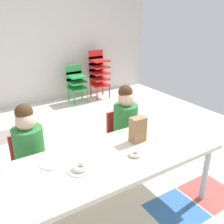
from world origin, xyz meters
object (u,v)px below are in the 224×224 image
seated_child_near_camera (29,144)px  donut_powdered_loose (135,154)px  paper_bag_brown (138,129)px  kid_chair_red_stack (99,72)px  donut_powdered_on_plate (80,167)px  paper_plate_center_table (52,163)px  seated_child_middle_seat (125,118)px  paper_plate_near_edge (80,170)px  craft_table (112,161)px  kid_chair_green_stack (76,81)px

seated_child_near_camera → donut_powdered_loose: seated_child_near_camera is taller
paper_bag_brown → donut_powdered_loose: 0.26m
kid_chair_red_stack → donut_powdered_loose: 3.15m
seated_child_near_camera → donut_powdered_on_plate: (0.20, -0.61, 0.04)m
donut_powdered_on_plate → paper_bag_brown: bearing=11.3°
kid_chair_red_stack → paper_plate_center_table: kid_chair_red_stack is taller
seated_child_middle_seat → kid_chair_red_stack: (0.92, 2.20, -0.04)m
seated_child_near_camera → paper_bag_brown: (0.81, -0.49, 0.13)m
paper_plate_near_edge → paper_plate_center_table: (-0.14, 0.19, 0.00)m
kid_chair_red_stack → paper_bag_brown: (-1.13, -2.69, 0.17)m
seated_child_near_camera → donut_powdered_loose: size_ratio=8.97×
craft_table → donut_powdered_loose: 0.19m
seated_child_middle_seat → kid_chair_green_stack: bearing=78.8°
seated_child_near_camera → donut_powdered_on_plate: seated_child_near_camera is taller
paper_bag_brown → craft_table: bearing=-164.3°
kid_chair_green_stack → paper_plate_center_table: bearing=-118.1°
seated_child_near_camera → seated_child_middle_seat: (1.02, 0.00, 0.00)m
donut_powdered_loose → kid_chair_green_stack: bearing=74.1°
craft_table → seated_child_near_camera: size_ratio=1.94×
paper_plate_near_edge → donut_powdered_loose: (0.44, -0.06, 0.01)m
kid_chair_green_stack → donut_powdered_on_plate: bearing=-114.1°
kid_chair_red_stack → donut_powdered_loose: kid_chair_red_stack is taller
craft_table → paper_plate_center_table: 0.46m
donut_powdered_on_plate → craft_table: bearing=6.3°
seated_child_middle_seat → donut_powdered_on_plate: (-0.82, -0.61, 0.04)m
kid_chair_green_stack → paper_plate_center_table: kid_chair_green_stack is taller
kid_chair_green_stack → kid_chair_red_stack: kid_chair_red_stack is taller
kid_chair_red_stack → paper_plate_near_edge: bearing=-121.8°
craft_table → seated_child_near_camera: 0.76m
seated_child_middle_seat → craft_table: bearing=-132.7°
kid_chair_red_stack → paper_plate_center_table: size_ratio=5.11×
seated_child_middle_seat → donut_powdered_loose: 0.77m
kid_chair_red_stack → paper_bag_brown: 2.92m
seated_child_middle_seat → paper_plate_center_table: (-0.96, -0.42, 0.02)m
kid_chair_green_stack → donut_powdered_on_plate: 3.08m
kid_chair_green_stack → donut_powdered_on_plate: (-1.26, -2.81, 0.20)m
craft_table → donut_powdered_loose: donut_powdered_loose is taller
paper_plate_near_edge → donut_powdered_loose: bearing=-7.2°
seated_child_middle_seat → paper_plate_near_edge: 1.02m
seated_child_near_camera → paper_bag_brown: size_ratio=4.17×
donut_powdered_on_plate → donut_powdered_loose: (0.44, -0.06, -0.01)m
paper_bag_brown → seated_child_near_camera: bearing=148.9°
kid_chair_red_stack → donut_powdered_loose: size_ratio=9.00×
craft_table → paper_plate_center_table: bearing=160.3°
seated_child_middle_seat → kid_chair_green_stack: size_ratio=1.35×
paper_bag_brown → paper_plate_center_table: bearing=175.1°
seated_child_middle_seat → donut_powdered_on_plate: bearing=-143.4°
paper_bag_brown → donut_powdered_on_plate: bearing=-168.7°
seated_child_near_camera → paper_plate_near_edge: 0.64m
kid_chair_red_stack → paper_plate_near_edge: kid_chair_red_stack is taller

